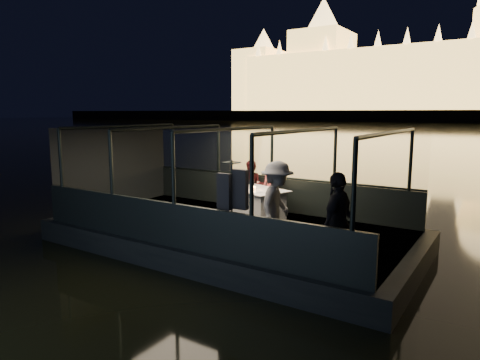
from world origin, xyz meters
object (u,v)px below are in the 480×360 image
Objects in this scene: passenger_stripe at (277,207)px; wine_bottle at (233,183)px; person_woman_coral at (271,186)px; passenger_dark at (337,221)px; chair_port_right at (267,198)px; person_man_maroon at (252,184)px; dining_table_central at (257,204)px; chair_port_left at (246,196)px; coat_stand at (232,207)px.

passenger_stripe reaches higher than wine_bottle.
passenger_dark is at bearing -46.59° from person_woman_coral.
chair_port_right is 0.60× the size of person_man_maroon.
dining_table_central is at bearing -90.21° from person_woman_coral.
chair_port_left is at bearing -124.76° from passenger_dark.
passenger_dark is at bearing -37.77° from dining_table_central.
person_woman_coral is 1.13m from wine_bottle.
wine_bottle is at bearing -117.48° from passenger_dark.
person_woman_coral is (-0.01, 0.72, 0.36)m from dining_table_central.
coat_stand is at bearing -69.49° from dining_table_central.
chair_port_left is (-0.63, 0.45, 0.06)m from dining_table_central.
wine_bottle is at bearing -159.38° from dining_table_central.
chair_port_left is 0.82m from wine_bottle.
dining_table_central is 5.05× the size of wine_bottle.
wine_bottle reaches higher than dining_table_central.
passenger_dark is (1.98, 0.28, -0.05)m from coat_stand.
passenger_dark is at bearing -16.58° from chair_port_left.
person_man_maroon is 0.81× the size of passenger_dark.
chair_port_left is at bearing 32.87° from passenger_stripe.
passenger_stripe reaches higher than passenger_dark.
person_woman_coral is 0.76× the size of passenger_stripe.
chair_port_right is 0.49× the size of passenger_dark.
passenger_dark is (3.53, -3.00, 0.10)m from person_man_maroon.
person_man_maroon is 4.83× the size of wine_bottle.
person_man_maroon is at bearing -127.74° from passenger_dark.
person_man_maroon is (-1.54, 3.28, -0.15)m from coat_stand.
coat_stand is (1.59, -3.01, 0.45)m from chair_port_left.
chair_port_right is at bearing -130.81° from passenger_dark.
coat_stand is 3.63m from person_man_maroon.
person_woman_coral is at bearing 58.12° from wine_bottle.
coat_stand reaches higher than chair_port_right.
chair_port_left is 0.51× the size of passenger_dark.
coat_stand is at bearing -87.15° from person_man_maroon.
coat_stand is 1.30× the size of person_man_maroon.
wine_bottle reaches higher than chair_port_left.
wine_bottle is at bearing -113.12° from person_man_maroon.
dining_table_central is at bearing 29.31° from passenger_stripe.
person_woman_coral reaches higher than wine_bottle.
chair_port_right is 3.27m from coat_stand.
passenger_stripe reaches higher than person_woman_coral.
person_man_maroon is at bearing 29.20° from passenger_stripe.
chair_port_left is 0.49× the size of passenger_stripe.
chair_port_left is at bearing -157.58° from person_woman_coral.
person_woman_coral is 0.78× the size of passenger_dark.
person_man_maroon is (-0.57, 0.20, 0.30)m from chair_port_right.
chair_port_right is (-0.02, 0.52, 0.06)m from dining_table_central.
passenger_dark is (2.95, -3.00, 0.10)m from person_woman_coral.
passenger_stripe is at bearing -37.51° from wine_bottle.
person_man_maroon is at bearing 178.85° from person_woman_coral.
person_woman_coral reaches higher than chair_port_left.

